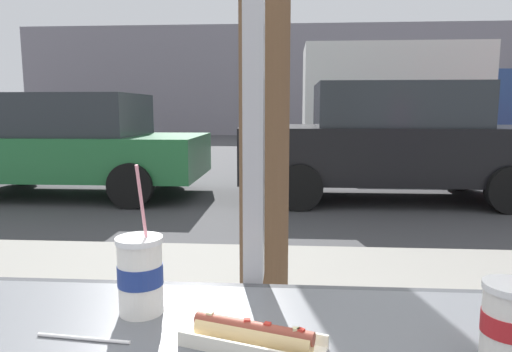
# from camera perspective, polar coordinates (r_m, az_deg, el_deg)

# --- Properties ---
(ground_plane) EXTENTS (60.00, 60.00, 0.00)m
(ground_plane) POSITION_cam_1_polar(r_m,az_deg,el_deg) (9.18, 3.43, -0.41)
(ground_plane) COLOR #424244
(sidewalk_strip) EXTENTS (16.00, 2.80, 0.16)m
(sidewalk_strip) POSITION_cam_1_polar(r_m,az_deg,el_deg) (2.98, 2.04, -17.71)
(sidewalk_strip) COLOR gray
(sidewalk_strip) RESTS_ON ground
(building_facade_far) EXTENTS (28.00, 1.20, 5.62)m
(building_facade_far) POSITION_cam_1_polar(r_m,az_deg,el_deg) (24.84, 3.88, 11.54)
(building_facade_far) COLOR gray
(building_facade_far) RESTS_ON ground
(soda_cup_left) EXTENTS (0.10, 0.10, 0.30)m
(soda_cup_left) POSITION_cam_1_polar(r_m,az_deg,el_deg) (0.95, 28.72, -15.38)
(soda_cup_left) COLOR white
(soda_cup_left) RESTS_ON window_counter
(soda_cup_right) EXTENTS (0.10, 0.10, 0.33)m
(soda_cup_right) POSITION_cam_1_polar(r_m,az_deg,el_deg) (1.05, -14.00, -11.56)
(soda_cup_right) COLOR white
(soda_cup_right) RESTS_ON window_counter
(hotdog_tray_near) EXTENTS (0.28, 0.17, 0.05)m
(hotdog_tray_near) POSITION_cam_1_polar(r_m,az_deg,el_deg) (0.91, -0.40, -19.00)
(hotdog_tray_near) COLOR silver
(hotdog_tray_near) RESTS_ON window_counter
(loose_straw) EXTENTS (0.19, 0.03, 0.01)m
(loose_straw) POSITION_cam_1_polar(r_m,az_deg,el_deg) (1.00, -20.41, -18.16)
(loose_straw) COLOR white
(loose_straw) RESTS_ON window_counter
(parked_car_green) EXTENTS (4.31, 2.06, 1.61)m
(parked_car_green) POSITION_cam_1_polar(r_m,az_deg,el_deg) (8.00, -22.05, 3.67)
(parked_car_green) COLOR #236B38
(parked_car_green) RESTS_ON ground
(parked_car_black) EXTENTS (4.48, 2.00, 1.76)m
(parked_car_black) POSITION_cam_1_polar(r_m,az_deg,el_deg) (7.35, 16.24, 4.11)
(parked_car_black) COLOR black
(parked_car_black) RESTS_ON ground
(box_truck) EXTENTS (6.41, 2.44, 3.04)m
(box_truck) POSITION_cam_1_polar(r_m,az_deg,el_deg) (13.44, 19.09, 8.92)
(box_truck) COLOR silver
(box_truck) RESTS_ON ground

